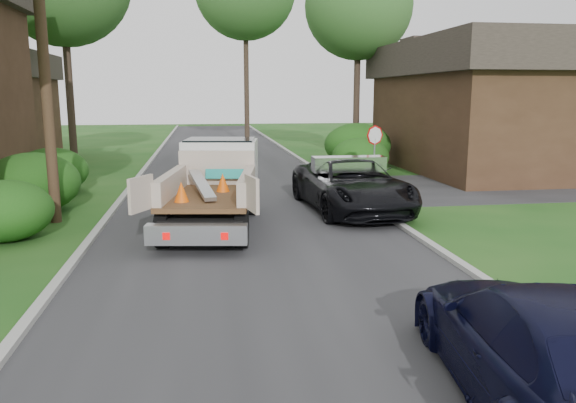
% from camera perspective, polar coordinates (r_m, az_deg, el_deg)
% --- Properties ---
extents(ground, '(120.00, 120.00, 0.00)m').
position_cam_1_polar(ground, '(12.21, -2.35, -6.40)').
color(ground, '#1A4C15').
rests_on(ground, ground).
extents(road, '(8.00, 90.00, 0.02)m').
position_cam_1_polar(road, '(21.94, -5.22, 1.29)').
color(road, '#28282B').
rests_on(road, ground).
extents(side_street, '(16.00, 7.00, 0.02)m').
position_cam_1_polar(side_street, '(24.76, 23.87, 1.50)').
color(side_street, '#28282B').
rests_on(side_street, ground).
extents(curb_left, '(0.20, 90.00, 0.12)m').
position_cam_1_polar(curb_left, '(22.07, -15.91, 1.13)').
color(curb_left, '#9E9E99').
rests_on(curb_left, ground).
extents(curb_right, '(0.20, 90.00, 0.12)m').
position_cam_1_polar(curb_right, '(22.54, 5.24, 1.69)').
color(curb_right, '#9E9E99').
rests_on(curb_right, ground).
extents(stop_sign, '(0.71, 0.32, 2.48)m').
position_cam_1_polar(stop_sign, '(21.67, 8.79, 5.82)').
color(stop_sign, slate).
rests_on(stop_sign, ground).
extents(utility_pole, '(2.42, 1.25, 10.00)m').
position_cam_1_polar(utility_pole, '(17.18, -23.68, 15.14)').
color(utility_pole, '#382619').
rests_on(utility_pole, ground).
extents(house_right, '(9.72, 12.96, 6.20)m').
position_cam_1_polar(house_right, '(29.31, 20.77, 9.23)').
color(house_right, '#3A2517').
rests_on(house_right, ground).
extents(hedge_left_a, '(2.34, 2.34, 1.53)m').
position_cam_1_polar(hedge_left_a, '(15.67, -26.84, -0.84)').
color(hedge_left_a, '#0F3F0E').
rests_on(hedge_left_a, ground).
extents(hedge_left_b, '(2.86, 2.86, 1.87)m').
position_cam_1_polar(hedge_left_b, '(19.03, -24.53, 1.74)').
color(hedge_left_b, '#0F3F0E').
rests_on(hedge_left_b, ground).
extents(hedge_left_c, '(2.60, 2.60, 1.70)m').
position_cam_1_polar(hedge_left_c, '(22.47, -22.86, 2.89)').
color(hedge_left_c, '#0F3F0E').
rests_on(hedge_left_c, ground).
extents(hedge_right_a, '(2.60, 2.60, 1.70)m').
position_cam_1_polar(hedge_right_a, '(25.74, 7.36, 4.55)').
color(hedge_right_a, '#0F3F0E').
rests_on(hedge_right_a, ground).
extents(hedge_right_b, '(3.38, 3.38, 2.21)m').
position_cam_1_polar(hedge_right_b, '(28.78, 7.08, 5.72)').
color(hedge_right_b, '#0F3F0E').
rests_on(hedge_right_b, ground).
extents(tree_right_far, '(6.00, 6.00, 11.50)m').
position_cam_1_polar(tree_right_far, '(33.15, 7.19, 19.16)').
color(tree_right_far, '#2D2119').
rests_on(tree_right_far, ground).
extents(flatbed_truck, '(3.37, 6.36, 2.30)m').
position_cam_1_polar(flatbed_truck, '(16.24, -7.28, 2.35)').
color(flatbed_truck, black).
rests_on(flatbed_truck, ground).
extents(black_pickup, '(3.09, 6.06, 1.64)m').
position_cam_1_polar(black_pickup, '(17.75, 6.48, 1.69)').
color(black_pickup, black).
rests_on(black_pickup, ground).
extents(navy_suv, '(2.72, 5.29, 1.47)m').
position_cam_1_polar(navy_suv, '(7.38, 24.43, -13.15)').
color(navy_suv, black).
rests_on(navy_suv, ground).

